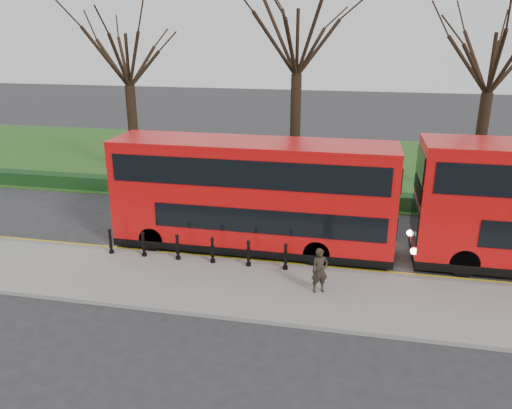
# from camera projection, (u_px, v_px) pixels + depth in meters

# --- Properties ---
(ground) EXTENTS (120.00, 120.00, 0.00)m
(ground) POSITION_uv_depth(u_px,v_px,m) (214.00, 251.00, 20.80)
(ground) COLOR #28282B
(ground) RESTS_ON ground
(pavement) EXTENTS (60.00, 4.00, 0.15)m
(pavement) POSITION_uv_depth(u_px,v_px,m) (191.00, 283.00, 18.01)
(pavement) COLOR gray
(pavement) RESTS_ON ground
(kerb) EXTENTS (60.00, 0.25, 0.16)m
(kerb) POSITION_uv_depth(u_px,v_px,m) (207.00, 259.00, 19.85)
(kerb) COLOR slate
(kerb) RESTS_ON ground
(grass_verge) EXTENTS (60.00, 18.00, 0.06)m
(grass_verge) POSITION_uv_depth(u_px,v_px,m) (275.00, 162.00, 34.66)
(grass_verge) COLOR #24501A
(grass_verge) RESTS_ON ground
(hedge) EXTENTS (60.00, 0.90, 0.80)m
(hedge) POSITION_uv_depth(u_px,v_px,m) (249.00, 193.00, 26.95)
(hedge) COLOR black
(hedge) RESTS_ON ground
(yellow_line_outer) EXTENTS (60.00, 0.10, 0.01)m
(yellow_line_outer) POSITION_uv_depth(u_px,v_px,m) (209.00, 258.00, 20.15)
(yellow_line_outer) COLOR yellow
(yellow_line_outer) RESTS_ON ground
(yellow_line_inner) EXTENTS (60.00, 0.10, 0.01)m
(yellow_line_inner) POSITION_uv_depth(u_px,v_px,m) (211.00, 256.00, 20.34)
(yellow_line_inner) COLOR yellow
(yellow_line_inner) RESTS_ON ground
(tree_left) EXTENTS (6.51, 6.51, 10.17)m
(tree_left) POSITION_uv_depth(u_px,v_px,m) (127.00, 54.00, 29.14)
(tree_left) COLOR black
(tree_left) RESTS_ON ground
(tree_mid) EXTENTS (7.46, 7.46, 11.65)m
(tree_mid) POSITION_uv_depth(u_px,v_px,m) (298.00, 35.00, 26.86)
(tree_mid) COLOR black
(tree_mid) RESTS_ON ground
(tree_right) EXTENTS (6.56, 6.56, 10.26)m
(tree_right) POSITION_uv_depth(u_px,v_px,m) (493.00, 56.00, 25.28)
(tree_right) COLOR black
(tree_right) RESTS_ON ground
(bollard_row) EXTENTS (7.28, 0.15, 1.00)m
(bollard_row) POSITION_uv_depth(u_px,v_px,m) (195.00, 249.00, 19.41)
(bollard_row) COLOR black
(bollard_row) RESTS_ON pavement
(bus_lead) EXTENTS (11.44, 2.63, 4.55)m
(bus_lead) POSITION_uv_depth(u_px,v_px,m) (252.00, 196.00, 20.39)
(bus_lead) COLOR red
(bus_lead) RESTS_ON ground
(pedestrian) EXTENTS (0.69, 0.59, 1.60)m
(pedestrian) POSITION_uv_depth(u_px,v_px,m) (320.00, 271.00, 17.01)
(pedestrian) COLOR #2D251C
(pedestrian) RESTS_ON pavement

